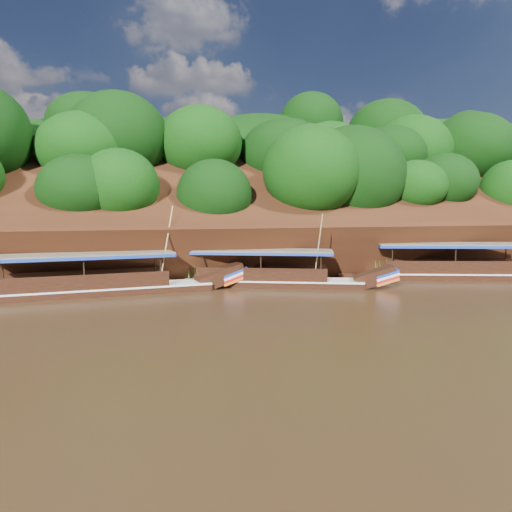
# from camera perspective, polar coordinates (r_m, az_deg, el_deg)

# --- Properties ---
(ground) EXTENTS (160.00, 160.00, 0.00)m
(ground) POSITION_cam_1_polar(r_m,az_deg,el_deg) (25.54, 10.22, -6.02)
(ground) COLOR black
(ground) RESTS_ON ground
(riverbank) EXTENTS (120.00, 30.06, 19.40)m
(riverbank) POSITION_cam_1_polar(r_m,az_deg,el_deg) (46.62, -2.02, 1.71)
(riverbank) COLOR black
(riverbank) RESTS_ON ground
(boat_0) EXTENTS (15.52, 6.78, 6.20)m
(boat_0) POSITION_cam_1_polar(r_m,az_deg,el_deg) (38.53, 23.56, -1.58)
(boat_0) COLOR black
(boat_0) RESTS_ON ground
(boat_1) EXTENTS (13.33, 6.77, 5.12)m
(boat_1) POSITION_cam_1_polar(r_m,az_deg,el_deg) (32.21, 3.21, -2.54)
(boat_1) COLOR black
(boat_1) RESTS_ON ground
(boat_2) EXTENTS (15.64, 3.53, 5.62)m
(boat_2) POSITION_cam_1_polar(r_m,az_deg,el_deg) (30.60, -16.04, -3.16)
(boat_2) COLOR black
(boat_2) RESTS_ON ground
(reeds) EXTENTS (51.09, 2.29, 2.06)m
(reeds) POSITION_cam_1_polar(r_m,az_deg,el_deg) (33.28, -1.62, -1.65)
(reeds) COLOR #2B6519
(reeds) RESTS_ON ground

